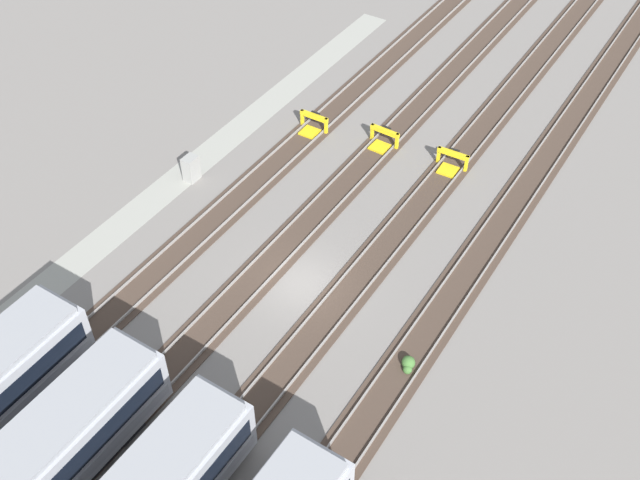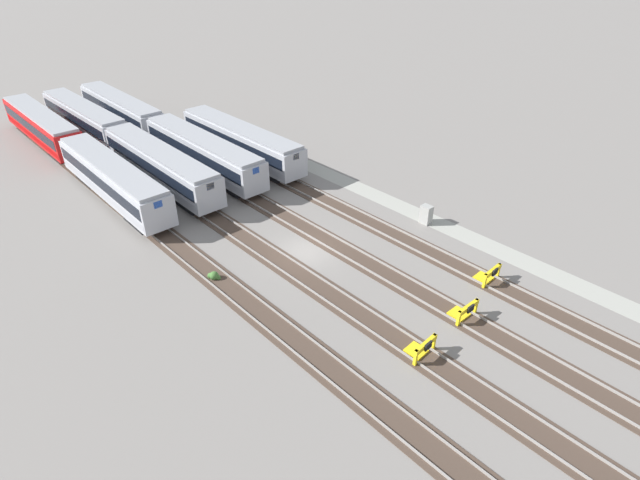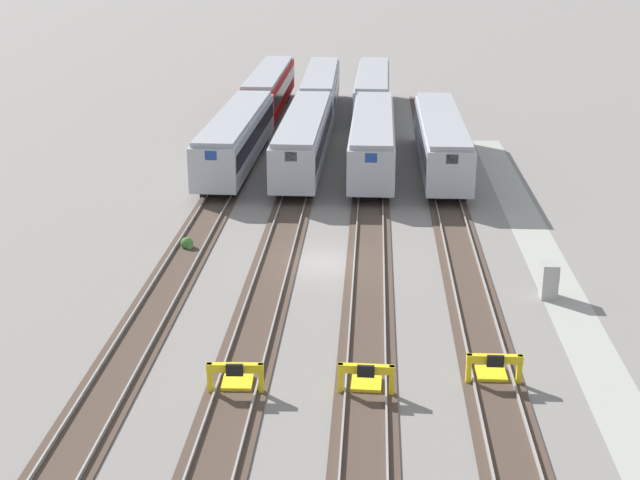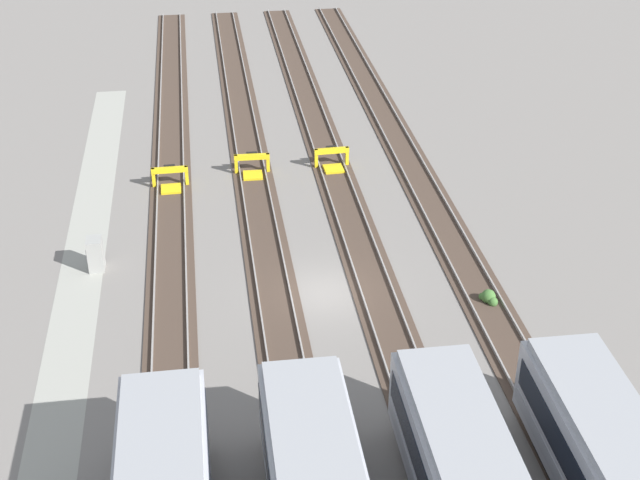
% 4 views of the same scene
% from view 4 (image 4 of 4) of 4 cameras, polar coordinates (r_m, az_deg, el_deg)
% --- Properties ---
extents(ground_plane, '(400.00, 400.00, 0.00)m').
position_cam_4_polar(ground_plane, '(40.00, 0.33, -3.40)').
color(ground_plane, gray).
extents(service_walkway, '(54.00, 2.00, 0.01)m').
position_cam_4_polar(service_walkway, '(40.15, -15.43, -4.50)').
color(service_walkway, '#9E9E93').
rests_on(service_walkway, ground).
extents(rail_track_nearest, '(90.00, 2.23, 0.21)m').
position_cam_4_polar(rail_track_nearest, '(39.71, -9.54, -4.08)').
color(rail_track_nearest, '#47382D').
rests_on(rail_track_nearest, ground).
extents(rail_track_near_inner, '(90.00, 2.24, 0.21)m').
position_cam_4_polar(rail_track_near_inner, '(39.76, -2.94, -3.60)').
color(rail_track_near_inner, '#47382D').
rests_on(rail_track_near_inner, ground).
extents(rail_track_middle, '(90.00, 2.24, 0.21)m').
position_cam_4_polar(rail_track_middle, '(40.32, 3.56, -3.08)').
color(rail_track_middle, '#47382D').
rests_on(rail_track_middle, ground).
extents(rail_track_far_inner, '(90.00, 2.23, 0.21)m').
position_cam_4_polar(rail_track_far_inner, '(41.39, 9.79, -2.55)').
color(rail_track_far_inner, '#47382D').
rests_on(rail_track_far_inner, ground).
extents(bumper_stop_nearest_track, '(1.35, 2.00, 1.22)m').
position_cam_4_polar(bumper_stop_nearest_track, '(49.41, -9.56, 3.82)').
color(bumper_stop_nearest_track, yellow).
rests_on(bumper_stop_nearest_track, ground).
extents(bumper_stop_near_inner_track, '(1.37, 2.01, 1.22)m').
position_cam_4_polar(bumper_stop_near_inner_track, '(50.38, -4.35, 4.71)').
color(bumper_stop_near_inner_track, yellow).
rests_on(bumper_stop_near_inner_track, ground).
extents(bumper_stop_middle_track, '(1.38, 2.01, 1.22)m').
position_cam_4_polar(bumper_stop_middle_track, '(51.00, 0.80, 5.13)').
color(bumper_stop_middle_track, yellow).
rests_on(bumper_stop_middle_track, ground).
extents(electrical_cabinet, '(0.90, 0.73, 1.60)m').
position_cam_4_polar(electrical_cabinet, '(42.58, -14.18, -0.88)').
color(electrical_cabinet, '#9E9E99').
rests_on(electrical_cabinet, ground).
extents(weed_clump, '(0.92, 0.70, 0.64)m').
position_cam_4_polar(weed_clump, '(39.94, 10.74, -3.64)').
color(weed_clump, '#427033').
rests_on(weed_clump, ground).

